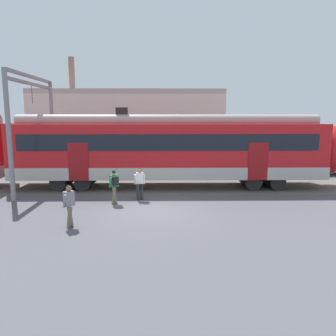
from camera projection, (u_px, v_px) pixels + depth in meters
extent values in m
plane|color=#515156|center=(154.00, 211.00, 14.72)|extent=(160.00, 160.00, 0.00)
cube|color=#B7B2AD|center=(168.00, 170.00, 19.60)|extent=(18.00, 3.06, 0.70)
cube|color=red|center=(168.00, 144.00, 19.36)|extent=(18.00, 3.00, 2.40)
cube|color=black|center=(169.00, 143.00, 17.83)|extent=(16.56, 0.03, 0.90)
cube|color=maroon|center=(258.00, 161.00, 18.07)|extent=(1.10, 0.04, 2.10)
cube|color=maroon|center=(78.00, 162.00, 17.91)|extent=(1.10, 0.04, 2.10)
cylinder|color=#9C9793|center=(168.00, 120.00, 19.14)|extent=(17.64, 0.70, 0.70)
cube|color=black|center=(122.00, 111.00, 19.01)|extent=(0.70, 0.12, 0.40)
cylinder|color=black|center=(272.00, 179.00, 19.80)|extent=(0.90, 2.40, 0.90)
cylinder|color=black|center=(249.00, 179.00, 19.77)|extent=(0.90, 2.40, 0.90)
cylinder|color=black|center=(87.00, 180.00, 19.62)|extent=(0.90, 2.40, 0.90)
cylinder|color=black|center=(63.00, 180.00, 19.59)|extent=(0.90, 2.40, 0.90)
ellipsoid|color=red|center=(327.00, 150.00, 19.57)|extent=(1.80, 2.85, 2.95)
cube|color=black|center=(334.00, 140.00, 19.48)|extent=(0.40, 2.40, 1.00)
cylinder|color=#6B6051|center=(69.00, 218.00, 12.33)|extent=(0.36, 0.36, 0.87)
cylinder|color=#6B6051|center=(70.00, 215.00, 12.65)|extent=(0.36, 0.36, 0.87)
cube|color=gray|center=(69.00, 198.00, 12.38)|extent=(0.42, 0.42, 0.56)
cylinder|color=gray|center=(73.00, 198.00, 12.60)|extent=(0.24, 0.24, 0.52)
cylinder|color=gray|center=(65.00, 201.00, 12.18)|extent=(0.24, 0.24, 0.52)
sphere|color=brown|center=(69.00, 188.00, 12.31)|extent=(0.22, 0.22, 0.22)
sphere|color=black|center=(68.00, 188.00, 12.32)|extent=(0.20, 0.20, 0.20)
cube|color=navy|center=(66.00, 197.00, 12.50)|extent=(0.31, 0.31, 0.40)
cylinder|color=#6B6051|center=(115.00, 194.00, 16.03)|extent=(0.32, 0.38, 0.87)
cylinder|color=#6B6051|center=(114.00, 196.00, 15.71)|extent=(0.32, 0.38, 0.87)
cube|color=#2D7F47|center=(114.00, 181.00, 15.76)|extent=(0.43, 0.40, 0.56)
cylinder|color=#2D7F47|center=(110.00, 183.00, 15.58)|extent=(0.21, 0.25, 0.52)
cylinder|color=#2D7F47|center=(117.00, 181.00, 15.96)|extent=(0.21, 0.25, 0.52)
sphere|color=beige|center=(113.00, 173.00, 15.72)|extent=(0.22, 0.22, 0.22)
sphere|color=black|center=(114.00, 172.00, 15.69)|extent=(0.20, 0.20, 0.20)
cube|color=black|center=(115.00, 181.00, 15.61)|extent=(0.32, 0.29, 0.40)
cylinder|color=#28282D|center=(138.00, 192.00, 16.46)|extent=(0.16, 0.36, 0.87)
cylinder|color=#28282D|center=(142.00, 191.00, 16.73)|extent=(0.16, 0.36, 0.87)
cube|color=silver|center=(140.00, 178.00, 16.49)|extent=(0.37, 0.25, 0.56)
cylinder|color=silver|center=(144.00, 179.00, 16.57)|extent=(0.10, 0.25, 0.52)
cylinder|color=silver|center=(135.00, 179.00, 16.42)|extent=(0.10, 0.25, 0.52)
sphere|color=#9E7051|center=(140.00, 170.00, 16.41)|extent=(0.22, 0.22, 0.22)
sphere|color=black|center=(140.00, 170.00, 16.42)|extent=(0.20, 0.20, 0.20)
cube|color=tan|center=(331.00, 165.00, 24.14)|extent=(4.01, 1.66, 0.68)
cube|color=#9D8662|center=(330.00, 157.00, 24.04)|extent=(1.91, 1.45, 0.56)
cylinder|color=black|center=(310.00, 168.00, 24.95)|extent=(0.60, 0.20, 0.60)
cylinder|color=black|center=(319.00, 172.00, 23.41)|extent=(0.60, 0.20, 0.60)
cylinder|color=gray|center=(9.00, 136.00, 15.97)|extent=(0.24, 0.24, 6.50)
cylinder|color=gray|center=(53.00, 131.00, 22.29)|extent=(0.24, 0.24, 6.50)
cube|color=gray|center=(31.00, 77.00, 18.63)|extent=(0.20, 6.40, 0.16)
cube|color=gray|center=(31.00, 84.00, 18.69)|extent=(0.20, 6.40, 0.16)
cylinder|color=black|center=(32.00, 95.00, 18.79)|extent=(0.03, 0.03, 1.00)
cube|color=beige|center=(129.00, 130.00, 28.77)|extent=(16.04, 5.00, 6.00)
cube|color=#A7A39B|center=(128.00, 93.00, 28.27)|extent=(16.04, 5.00, 0.40)
cylinder|color=#8C6656|center=(72.00, 76.00, 27.97)|extent=(0.50, 0.50, 3.20)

